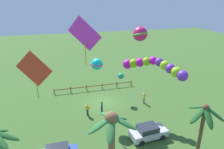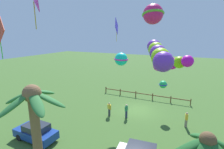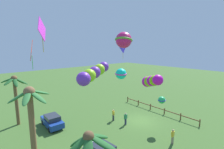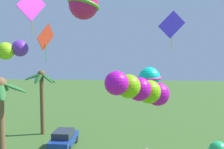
{
  "view_description": "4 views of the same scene",
  "coord_description": "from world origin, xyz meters",
  "px_view_note": "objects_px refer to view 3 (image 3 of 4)",
  "views": [
    {
      "loc": [
        5.33,
        24.7,
        13.99
      ],
      "look_at": [
        0.09,
        5.32,
        6.21
      ],
      "focal_mm": 32.29,
      "sensor_mm": 36.0,
      "label": 1
    },
    {
      "loc": [
        -5.37,
        19.14,
        9.09
      ],
      "look_at": [
        1.05,
        5.35,
        5.57
      ],
      "focal_mm": 27.46,
      "sensor_mm": 36.0,
      "label": 2
    },
    {
      "loc": [
        -13.15,
        16.75,
        9.96
      ],
      "look_at": [
        0.21,
        5.09,
        6.96
      ],
      "focal_mm": 26.29,
      "sensor_mm": 36.0,
      "label": 3
    },
    {
      "loc": [
        -15.33,
        3.7,
        8.3
      ],
      "look_at": [
        0.01,
        4.97,
        6.94
      ],
      "focal_mm": 42.13,
      "sensor_mm": 36.0,
      "label": 4
    }
  ],
  "objects_px": {
    "kite_ball_4": "(124,40)",
    "kite_tube_7": "(151,81)",
    "kite_ball_2": "(121,74)",
    "kite_ball_6": "(162,100)",
    "kite_tube_1": "(93,73)",
    "kite_diamond_0": "(42,29)",
    "spectator_2": "(173,136)",
    "palm_tree_0": "(15,89)",
    "palm_tree_2": "(31,106)",
    "spectator_1": "(126,119)",
    "parked_car_1": "(52,121)",
    "kite_diamond_5": "(31,51)",
    "spectator_0": "(113,115)",
    "kite_diamond_3": "(123,46)"
  },
  "relations": [
    {
      "from": "spectator_2",
      "to": "kite_tube_7",
      "type": "height_order",
      "value": "kite_tube_7"
    },
    {
      "from": "spectator_0",
      "to": "kite_tube_1",
      "type": "bearing_deg",
      "value": 130.34
    },
    {
      "from": "parked_car_1",
      "to": "spectator_2",
      "type": "distance_m",
      "value": 14.35
    },
    {
      "from": "kite_ball_2",
      "to": "kite_diamond_5",
      "type": "distance_m",
      "value": 10.75
    },
    {
      "from": "kite_tube_1",
      "to": "kite_ball_4",
      "type": "bearing_deg",
      "value": -73.08
    },
    {
      "from": "kite_diamond_3",
      "to": "kite_ball_6",
      "type": "height_order",
      "value": "kite_diamond_3"
    },
    {
      "from": "kite_ball_4",
      "to": "kite_ball_6",
      "type": "height_order",
      "value": "kite_ball_4"
    },
    {
      "from": "kite_ball_2",
      "to": "kite_diamond_3",
      "type": "distance_m",
      "value": 3.88
    },
    {
      "from": "parked_car_1",
      "to": "kite_tube_7",
      "type": "bearing_deg",
      "value": -147.9
    },
    {
      "from": "spectator_2",
      "to": "kite_tube_7",
      "type": "distance_m",
      "value": 6.26
    },
    {
      "from": "palm_tree_0",
      "to": "parked_car_1",
      "type": "xyz_separation_m",
      "value": [
        -3.44,
        -3.1,
        -4.02
      ]
    },
    {
      "from": "kite_diamond_0",
      "to": "kite_ball_6",
      "type": "height_order",
      "value": "kite_diamond_0"
    },
    {
      "from": "spectator_1",
      "to": "spectator_2",
      "type": "bearing_deg",
      "value": -174.28
    },
    {
      "from": "spectator_2",
      "to": "kite_diamond_5",
      "type": "xyz_separation_m",
      "value": [
        12.53,
        9.55,
        8.69
      ]
    },
    {
      "from": "kite_tube_1",
      "to": "kite_ball_2",
      "type": "distance_m",
      "value": 9.33
    },
    {
      "from": "spectator_2",
      "to": "palm_tree_0",
      "type": "bearing_deg",
      "value": 35.69
    },
    {
      "from": "palm_tree_0",
      "to": "palm_tree_2",
      "type": "xyz_separation_m",
      "value": [
        -7.68,
        0.27,
        -0.09
      ]
    },
    {
      "from": "parked_car_1",
      "to": "kite_ball_6",
      "type": "bearing_deg",
      "value": -132.32
    },
    {
      "from": "kite_ball_2",
      "to": "kite_ball_6",
      "type": "relative_size",
      "value": 1.6
    },
    {
      "from": "spectator_1",
      "to": "kite_ball_4",
      "type": "xyz_separation_m",
      "value": [
        -3.24,
        3.77,
        9.74
      ]
    },
    {
      "from": "spectator_2",
      "to": "kite_ball_4",
      "type": "height_order",
      "value": "kite_ball_4"
    },
    {
      "from": "palm_tree_2",
      "to": "kite_ball_6",
      "type": "xyz_separation_m",
      "value": [
        -4.93,
        -13.43,
        -1.11
      ]
    },
    {
      "from": "kite_ball_2",
      "to": "kite_ball_4",
      "type": "xyz_separation_m",
      "value": [
        -3.81,
        3.43,
        3.91
      ]
    },
    {
      "from": "kite_ball_2",
      "to": "kite_diamond_3",
      "type": "height_order",
      "value": "kite_diamond_3"
    },
    {
      "from": "palm_tree_2",
      "to": "spectator_2",
      "type": "relative_size",
      "value": 4.1
    },
    {
      "from": "kite_tube_1",
      "to": "spectator_2",
      "type": "bearing_deg",
      "value": -100.81
    },
    {
      "from": "kite_diamond_0",
      "to": "kite_ball_4",
      "type": "relative_size",
      "value": 1.59
    },
    {
      "from": "spectator_1",
      "to": "parked_car_1",
      "type": "bearing_deg",
      "value": 51.82
    },
    {
      "from": "kite_ball_4",
      "to": "kite_tube_7",
      "type": "bearing_deg",
      "value": -112.2
    },
    {
      "from": "spectator_2",
      "to": "kite_ball_2",
      "type": "xyz_separation_m",
      "value": [
        6.74,
        0.96,
        5.83
      ]
    },
    {
      "from": "kite_tube_1",
      "to": "kite_diamond_5",
      "type": "distance_m",
      "value": 11.0
    },
    {
      "from": "palm_tree_2",
      "to": "spectator_2",
      "type": "xyz_separation_m",
      "value": [
        -7.7,
        -11.32,
        -3.87
      ]
    },
    {
      "from": "parked_car_1",
      "to": "kite_diamond_5",
      "type": "height_order",
      "value": "kite_diamond_5"
    },
    {
      "from": "palm_tree_0",
      "to": "kite_ball_2",
      "type": "relative_size",
      "value": 3.12
    },
    {
      "from": "kite_diamond_0",
      "to": "kite_tube_7",
      "type": "relative_size",
      "value": 0.98
    },
    {
      "from": "kite_tube_7",
      "to": "spectator_0",
      "type": "bearing_deg",
      "value": -5.14
    },
    {
      "from": "palm_tree_0",
      "to": "kite_tube_1",
      "type": "bearing_deg",
      "value": -169.99
    },
    {
      "from": "kite_ball_6",
      "to": "kite_ball_2",
      "type": "bearing_deg",
      "value": 37.77
    },
    {
      "from": "spectator_0",
      "to": "kite_diamond_3",
      "type": "bearing_deg",
      "value": -96.57
    },
    {
      "from": "kite_tube_7",
      "to": "spectator_2",
      "type": "bearing_deg",
      "value": -138.48
    },
    {
      "from": "palm_tree_2",
      "to": "spectator_0",
      "type": "xyz_separation_m",
      "value": [
        0.4,
        -10.3,
        -3.87
      ]
    },
    {
      "from": "kite_diamond_0",
      "to": "kite_tube_1",
      "type": "distance_m",
      "value": 8.23
    },
    {
      "from": "kite_tube_1",
      "to": "kite_tube_7",
      "type": "distance_m",
      "value": 7.21
    },
    {
      "from": "spectator_1",
      "to": "kite_tube_7",
      "type": "distance_m",
      "value": 7.32
    },
    {
      "from": "kite_diamond_0",
      "to": "kite_ball_4",
      "type": "height_order",
      "value": "kite_diamond_0"
    },
    {
      "from": "parked_car_1",
      "to": "spectator_2",
      "type": "relative_size",
      "value": 2.48
    },
    {
      "from": "spectator_2",
      "to": "kite_ball_4",
      "type": "xyz_separation_m",
      "value": [
        2.94,
        4.39,
        9.74
      ]
    },
    {
      "from": "spectator_1",
      "to": "palm_tree_2",
      "type": "bearing_deg",
      "value": 81.85
    },
    {
      "from": "kite_tube_7",
      "to": "kite_ball_6",
      "type": "bearing_deg",
      "value": -75.18
    },
    {
      "from": "palm_tree_0",
      "to": "kite_ball_6",
      "type": "height_order",
      "value": "palm_tree_0"
    }
  ]
}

